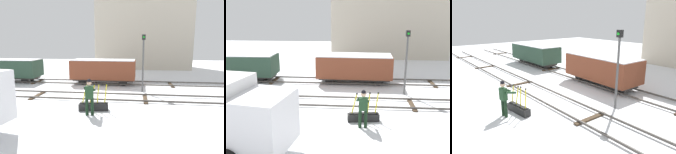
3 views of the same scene
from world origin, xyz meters
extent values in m
plane|color=white|center=(0.00, 0.00, 0.00)|extent=(60.00, 60.00, 0.00)
cube|color=#4C4742|center=(0.00, -0.72, 0.13)|extent=(44.00, 0.07, 0.10)
cube|color=#4C4742|center=(0.00, 0.72, 0.13)|extent=(44.00, 0.07, 0.10)
cube|color=#423323|center=(-3.52, 0.00, 0.04)|extent=(0.24, 1.94, 0.08)
cube|color=#423323|center=(3.52, 0.00, 0.04)|extent=(0.24, 1.94, 0.08)
cube|color=#4C4742|center=(0.00, 3.72, 0.13)|extent=(44.00, 0.07, 0.10)
cube|color=#4C4742|center=(0.00, 5.16, 0.13)|extent=(44.00, 0.07, 0.10)
cube|color=#423323|center=(-5.87, 4.44, 0.04)|extent=(0.24, 1.94, 0.08)
cube|color=#423323|center=(5.87, 4.44, 0.04)|extent=(0.24, 1.94, 0.08)
cube|color=black|center=(0.76, -2.28, 0.18)|extent=(1.55, 0.55, 0.36)
cube|color=black|center=(0.76, -2.28, 0.39)|extent=(1.38, 0.37, 0.06)
cylinder|color=yellow|center=(0.31, -2.34, 0.87)|extent=(0.30, 0.09, 1.03)
sphere|color=black|center=(0.43, -2.33, 1.38)|extent=(0.09, 0.09, 0.09)
cylinder|color=yellow|center=(0.70, -2.29, 0.87)|extent=(0.32, 0.10, 1.03)
sphere|color=black|center=(0.83, -2.27, 1.38)|extent=(0.09, 0.09, 0.09)
cylinder|color=yellow|center=(0.99, -2.25, 0.88)|extent=(0.16, 0.07, 1.05)
sphere|color=black|center=(1.04, -2.25, 1.41)|extent=(0.09, 0.09, 0.09)
cylinder|color=yellow|center=(1.38, -2.21, 0.88)|extent=(0.17, 0.08, 1.05)
sphere|color=black|center=(1.43, -2.20, 1.40)|extent=(0.09, 0.09, 0.09)
cylinder|color=black|center=(0.59, -3.02, 0.42)|extent=(0.15, 0.15, 0.84)
cylinder|color=black|center=(0.85, -2.99, 0.42)|extent=(0.15, 0.15, 0.84)
cube|color=#1E3D23|center=(0.72, -3.00, 1.14)|extent=(0.41, 0.29, 0.60)
sphere|color=tan|center=(0.72, -3.00, 1.59)|extent=(0.23, 0.23, 0.23)
sphere|color=black|center=(0.72, -3.00, 1.69)|extent=(0.21, 0.21, 0.21)
cylinder|color=#1E3D23|center=(0.48, -2.78, 1.24)|extent=(0.18, 0.56, 0.34)
cylinder|color=#1E3D23|center=(0.89, -2.71, 1.19)|extent=(0.18, 0.58, 0.25)
cylinder|color=#4C4C4C|center=(3.41, 1.93, 1.84)|extent=(0.12, 0.12, 3.67)
cube|color=black|center=(3.41, 1.93, 3.85)|extent=(0.24, 0.24, 0.36)
sphere|color=green|center=(3.41, 1.80, 3.85)|extent=(0.14, 0.14, 0.14)
cube|color=beige|center=(3.81, 17.02, 6.44)|extent=(12.65, 6.52, 12.87)
cube|color=#2D2B28|center=(0.20, 4.44, 0.40)|extent=(5.13, 1.48, 0.20)
cube|color=brown|center=(0.20, 4.44, 1.26)|extent=(5.42, 2.37, 1.53)
cube|color=white|center=(0.20, 4.44, 2.06)|extent=(5.31, 2.28, 0.06)
cylinder|color=black|center=(-1.56, 3.88, 0.35)|extent=(0.70, 0.12, 0.70)
cylinder|color=black|center=(-1.52, 5.10, 0.35)|extent=(0.70, 0.12, 0.70)
cylinder|color=black|center=(1.92, 3.78, 0.35)|extent=(0.70, 0.12, 0.70)
cylinder|color=black|center=(1.96, 5.01, 0.35)|extent=(0.70, 0.12, 0.70)
cube|color=#2D2B28|center=(-8.64, 4.44, 0.40)|extent=(5.54, 1.37, 0.20)
cube|color=#284233|center=(-8.64, 4.44, 1.23)|extent=(5.85, 2.24, 1.47)
cube|color=white|center=(-8.64, 4.44, 2.00)|extent=(5.73, 2.15, 0.06)
cylinder|color=black|center=(-6.74, 3.88, 0.35)|extent=(0.70, 0.11, 0.70)
cylinder|color=black|center=(-6.75, 5.06, 0.35)|extent=(0.70, 0.11, 0.70)
camera|label=1|loc=(2.83, -11.64, 3.41)|focal=30.78mm
camera|label=2|loc=(0.45, -13.66, 5.17)|focal=40.61mm
camera|label=3|loc=(9.85, -6.69, 4.55)|focal=34.28mm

